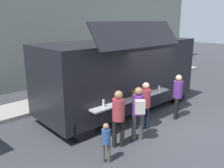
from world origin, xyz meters
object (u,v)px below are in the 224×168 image
object	(u,v)px
customer_mid_with_backpack	(138,109)
child_near_queue	(106,139)
customer_extra_browsing	(178,93)
food_truck_main	(120,73)
customer_rear_waiting	(118,114)
trash_bin	(145,73)
customer_front_ordering	(145,102)

from	to	relation	value
customer_mid_with_backpack	child_near_queue	xyz separation A→B (m)	(-1.47, -0.21, -0.37)
customer_mid_with_backpack	customer_extra_browsing	xyz separation A→B (m)	(2.32, 0.11, -0.03)
food_truck_main	customer_mid_with_backpack	xyz separation A→B (m)	(-1.42, -2.15, -0.50)
customer_mid_with_backpack	customer_extra_browsing	bearing A→B (deg)	-48.67
customer_rear_waiting	child_near_queue	size ratio (longest dim) A/B	1.56
food_truck_main	trash_bin	world-z (taller)	food_truck_main
trash_bin	food_truck_main	bearing A→B (deg)	-152.36
trash_bin	child_near_queue	distance (m)	8.69
customer_front_ordering	child_near_queue	size ratio (longest dim) A/B	1.50
customer_front_ordering	customer_rear_waiting	world-z (taller)	customer_rear_waiting
trash_bin	customer_mid_with_backpack	xyz separation A→B (m)	(-5.86, -4.47, 0.56)
food_truck_main	customer_rear_waiting	xyz separation A→B (m)	(-2.11, -2.02, -0.51)
trash_bin	customer_rear_waiting	size ratio (longest dim) A/B	0.53
customer_front_ordering	trash_bin	bearing A→B (deg)	-42.12
customer_front_ordering	food_truck_main	bearing A→B (deg)	-12.07
customer_rear_waiting	customer_mid_with_backpack	bearing A→B (deg)	-66.70
customer_mid_with_backpack	customer_extra_browsing	distance (m)	2.32
trash_bin	customer_mid_with_backpack	bearing A→B (deg)	-142.64
customer_front_ordering	customer_extra_browsing	xyz separation A→B (m)	(1.60, -0.22, 0.03)
customer_mid_with_backpack	customer_rear_waiting	xyz separation A→B (m)	(-0.69, 0.13, -0.01)
food_truck_main	customer_front_ordering	bearing A→B (deg)	-109.44
customer_front_ordering	child_near_queue	bearing A→B (deg)	112.85
trash_bin	customer_mid_with_backpack	world-z (taller)	customer_mid_with_backpack
customer_extra_browsing	customer_front_ordering	bearing A→B (deg)	61.79
child_near_queue	trash_bin	bearing A→B (deg)	-6.91
customer_extra_browsing	trash_bin	bearing A→B (deg)	-59.39
customer_mid_with_backpack	customer_rear_waiting	world-z (taller)	customer_rear_waiting
trash_bin	customer_extra_browsing	size ratio (longest dim) A/B	0.54
customer_front_ordering	customer_rear_waiting	distance (m)	1.43
customer_rear_waiting	child_near_queue	world-z (taller)	customer_rear_waiting
customer_mid_with_backpack	customer_front_ordering	bearing A→B (deg)	-26.81
food_truck_main	customer_mid_with_backpack	size ratio (longest dim) A/B	3.96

